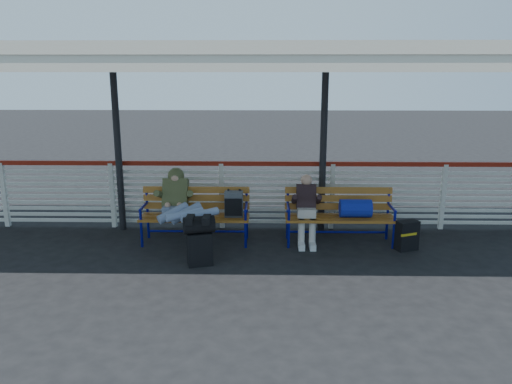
{
  "coord_description": "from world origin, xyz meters",
  "views": [
    {
      "loc": [
        0.8,
        -6.88,
        2.82
      ],
      "look_at": [
        0.64,
        1.0,
        0.89
      ],
      "focal_mm": 35.0,
      "sensor_mm": 36.0,
      "label": 1
    }
  ],
  "objects_px": {
    "bench_right": "(346,210)",
    "suitcase_side": "(407,235)",
    "luggage_stack": "(199,239)",
    "traveler_man": "(183,209)",
    "bench_left": "(205,208)",
    "companion_person": "(306,209)"
  },
  "relations": [
    {
      "from": "companion_person",
      "to": "bench_left",
      "type": "bearing_deg",
      "value": 178.99
    },
    {
      "from": "luggage_stack",
      "to": "suitcase_side",
      "type": "relative_size",
      "value": 1.55
    },
    {
      "from": "luggage_stack",
      "to": "companion_person",
      "type": "height_order",
      "value": "companion_person"
    },
    {
      "from": "bench_right",
      "to": "luggage_stack",
      "type": "bearing_deg",
      "value": -156.01
    },
    {
      "from": "bench_right",
      "to": "suitcase_side",
      "type": "relative_size",
      "value": 3.73
    },
    {
      "from": "luggage_stack",
      "to": "bench_right",
      "type": "relative_size",
      "value": 0.42
    },
    {
      "from": "bench_left",
      "to": "suitcase_side",
      "type": "distance_m",
      "value": 3.32
    },
    {
      "from": "traveler_man",
      "to": "companion_person",
      "type": "height_order",
      "value": "traveler_man"
    },
    {
      "from": "luggage_stack",
      "to": "bench_left",
      "type": "relative_size",
      "value": 0.42
    },
    {
      "from": "bench_left",
      "to": "companion_person",
      "type": "distance_m",
      "value": 1.68
    },
    {
      "from": "bench_right",
      "to": "suitcase_side",
      "type": "distance_m",
      "value": 1.05
    },
    {
      "from": "luggage_stack",
      "to": "suitcase_side",
      "type": "bearing_deg",
      "value": -3.11
    },
    {
      "from": "suitcase_side",
      "to": "bench_left",
      "type": "bearing_deg",
      "value": 152.02
    },
    {
      "from": "luggage_stack",
      "to": "bench_right",
      "type": "xyz_separation_m",
      "value": [
        2.3,
        1.02,
        0.17
      ]
    },
    {
      "from": "traveler_man",
      "to": "suitcase_side",
      "type": "distance_m",
      "value": 3.62
    },
    {
      "from": "luggage_stack",
      "to": "traveler_man",
      "type": "xyz_separation_m",
      "value": [
        -0.35,
        0.69,
        0.27
      ]
    },
    {
      "from": "companion_person",
      "to": "bench_right",
      "type": "bearing_deg",
      "value": 1.56
    },
    {
      "from": "suitcase_side",
      "to": "traveler_man",
      "type": "bearing_deg",
      "value": 158.07
    },
    {
      "from": "bench_left",
      "to": "bench_right",
      "type": "distance_m",
      "value": 2.33
    },
    {
      "from": "bench_right",
      "to": "companion_person",
      "type": "relative_size",
      "value": 1.57
    },
    {
      "from": "bench_right",
      "to": "companion_person",
      "type": "xyz_separation_m",
      "value": [
        -0.65,
        -0.02,
        0.02
      ]
    },
    {
      "from": "luggage_stack",
      "to": "suitcase_side",
      "type": "distance_m",
      "value": 3.33
    }
  ]
}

